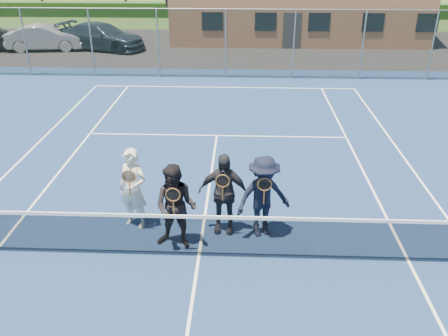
# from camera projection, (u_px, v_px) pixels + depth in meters

# --- Properties ---
(ground) EXTENTS (220.00, 220.00, 0.00)m
(ground) POSITION_uv_depth(u_px,v_px,m) (230.00, 48.00, 27.41)
(ground) COLOR #2A4719
(ground) RESTS_ON ground
(court_surface) EXTENTS (30.00, 30.00, 0.02)m
(court_surface) POSITION_uv_depth(u_px,v_px,m) (199.00, 256.00, 9.42)
(court_surface) COLOR navy
(court_surface) RESTS_ON ground
(tarmac_carpark) EXTENTS (40.00, 12.00, 0.01)m
(tarmac_carpark) POSITION_uv_depth(u_px,v_px,m) (161.00, 48.00, 27.56)
(tarmac_carpark) COLOR black
(tarmac_carpark) RESTS_ON ground
(hedge_row) EXTENTS (40.00, 1.20, 1.10)m
(hedge_row) POSITION_uv_depth(u_px,v_px,m) (235.00, 10.00, 37.96)
(hedge_row) COLOR black
(hedge_row) RESTS_ON ground
(car_b) EXTENTS (4.37, 2.04, 1.38)m
(car_b) POSITION_uv_depth(u_px,v_px,m) (45.00, 38.00, 26.61)
(car_b) COLOR #999BA2
(car_b) RESTS_ON ground
(car_c) EXTENTS (5.41, 3.46, 1.46)m
(car_c) POSITION_uv_depth(u_px,v_px,m) (102.00, 36.00, 26.78)
(car_c) COLOR #1B2636
(car_c) RESTS_ON ground
(court_markings) EXTENTS (11.03, 23.83, 0.01)m
(court_markings) POSITION_uv_depth(u_px,v_px,m) (199.00, 256.00, 9.41)
(court_markings) COLOR white
(court_markings) RESTS_ON court_surface
(tennis_net) EXTENTS (11.68, 0.08, 1.10)m
(tennis_net) POSITION_uv_depth(u_px,v_px,m) (198.00, 234.00, 9.19)
(tennis_net) COLOR slate
(tennis_net) RESTS_ON ground
(perimeter_fence) EXTENTS (30.07, 0.07, 3.02)m
(perimeter_fence) POSITION_uv_depth(u_px,v_px,m) (226.00, 44.00, 20.90)
(perimeter_fence) COLOR slate
(perimeter_fence) RESTS_ON ground
(player_a) EXTENTS (0.77, 0.64, 1.80)m
(player_a) POSITION_uv_depth(u_px,v_px,m) (133.00, 189.00, 10.05)
(player_a) COLOR silver
(player_a) RESTS_ON court_surface
(player_b) EXTENTS (0.99, 0.84, 1.80)m
(player_b) POSITION_uv_depth(u_px,v_px,m) (176.00, 207.00, 9.37)
(player_b) COLOR black
(player_b) RESTS_ON court_surface
(player_c) EXTENTS (1.09, 0.55, 1.80)m
(player_c) POSITION_uv_depth(u_px,v_px,m) (223.00, 193.00, 9.88)
(player_c) COLOR #232328
(player_c) RESTS_ON court_surface
(player_d) EXTENTS (1.32, 1.04, 1.80)m
(player_d) POSITION_uv_depth(u_px,v_px,m) (263.00, 197.00, 9.74)
(player_d) COLOR black
(player_d) RESTS_ON court_surface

